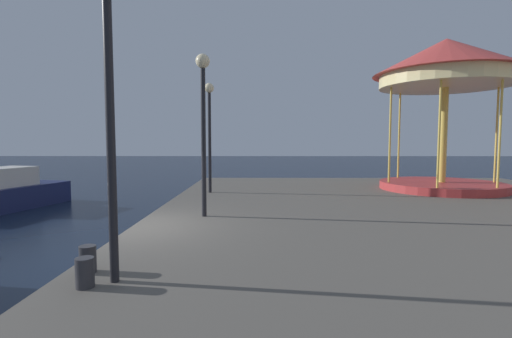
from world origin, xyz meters
The scene contains 9 objects.
ground_plane centered at (0.00, 0.00, 0.00)m, with size 120.00×120.00×0.00m, color black.
quay_dock centered at (7.81, 0.00, 0.40)m, with size 15.61×22.29×0.80m, color #5B564F.
motorboat_navy centered at (-7.39, 6.15, 0.64)m, with size 3.28×5.76×1.69m.
carousel centered at (10.25, 6.46, 5.29)m, with size 5.53×5.53×5.94m.
lamp_post_near_edge centered at (0.90, -3.34, 3.66)m, with size 0.36×0.36×4.16m.
lamp_post_mid_promenade centered at (1.49, 1.11, 3.64)m, with size 0.36×0.36×4.13m.
lamp_post_far_end centered at (1.06, 5.57, 3.62)m, with size 0.36×0.36×4.10m.
bollard_north centered at (0.37, -2.99, 1.00)m, with size 0.24×0.24×0.40m, color #2D2D33.
bollard_south centered at (0.58, -3.55, 1.00)m, with size 0.24×0.24×0.40m, color #2D2D33.
Camera 1 is at (2.88, -8.30, 2.74)m, focal length 25.89 mm.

